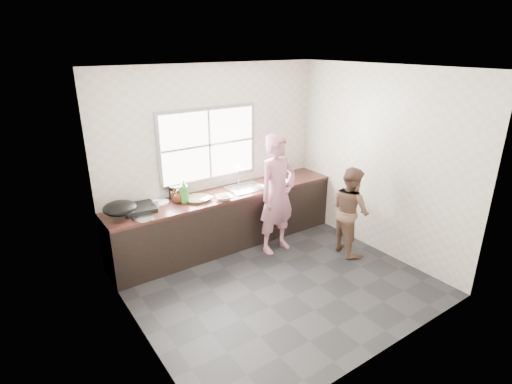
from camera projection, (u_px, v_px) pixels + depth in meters
floor at (278, 283)px, 5.26m from camera, size 3.60×3.20×0.01m
ceiling at (283, 68)px, 4.30m from camera, size 3.60×3.20×0.01m
wall_back at (214, 156)px, 6.01m from camera, size 3.60×0.01×2.70m
wall_left at (131, 222)px, 3.82m from camera, size 0.01×3.20×2.70m
wall_right at (379, 162)px, 5.74m from camera, size 0.01×3.20×2.70m
wall_front at (391, 236)px, 3.54m from camera, size 3.60×0.01×2.70m
cabinet at (227, 220)px, 6.10m from camera, size 3.60×0.62×0.82m
countertop at (226, 194)px, 5.95m from camera, size 3.60×0.64×0.04m
sink at (246, 188)px, 6.13m from camera, size 0.55×0.45×0.02m
faucet at (239, 176)px, 6.23m from camera, size 0.02×0.02×0.30m
window_frame at (209, 145)px, 5.88m from camera, size 1.60×0.05×1.10m
window_glazing at (209, 145)px, 5.86m from camera, size 1.50×0.01×1.00m
woman at (277, 198)px, 5.82m from camera, size 0.64×0.46×1.66m
person_side at (350, 210)px, 5.83m from camera, size 0.62×0.73×1.32m
cutting_board at (197, 199)px, 5.67m from camera, size 0.39×0.39×0.04m
cleaver at (207, 198)px, 5.63m from camera, size 0.23×0.18×0.01m
bowl_mince at (224, 197)px, 5.69m from camera, size 0.27×0.27×0.06m
bowl_crabs at (281, 184)px, 6.23m from camera, size 0.25×0.25×0.07m
bowl_held at (259, 187)px, 6.10m from camera, size 0.24×0.24×0.06m
black_pot at (178, 191)px, 5.73m from camera, size 0.32×0.32×0.19m
plate_food at (160, 202)px, 5.57m from camera, size 0.29×0.29×0.02m
bottle_green at (184, 191)px, 5.53m from camera, size 0.13×0.13×0.34m
bottle_brown_tall at (175, 194)px, 5.61m from camera, size 0.09×0.09×0.19m
bottle_brown_short at (178, 197)px, 5.55m from camera, size 0.16×0.16×0.18m
glass_jar at (156, 204)px, 5.40m from camera, size 0.09×0.09×0.11m
burner at (139, 208)px, 5.32m from camera, size 0.44×0.44×0.06m
wok at (120, 208)px, 5.04m from camera, size 0.44×0.44×0.16m
dish_rack at (277, 168)px, 6.68m from camera, size 0.36×0.27×0.26m
pot_lid_left at (143, 218)px, 5.07m from camera, size 0.31×0.31×0.01m
pot_lid_right at (140, 209)px, 5.36m from camera, size 0.29×0.29×0.01m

